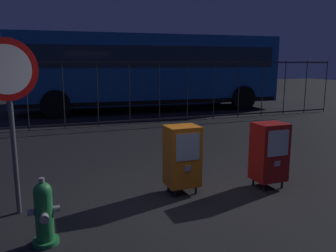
# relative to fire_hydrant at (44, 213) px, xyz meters

# --- Properties ---
(ground_plane) EXTENTS (60.00, 60.00, 0.00)m
(ground_plane) POSITION_rel_fire_hydrant_xyz_m (1.70, 0.34, -0.35)
(ground_plane) COLOR black
(fire_hydrant) EXTENTS (0.33, 0.32, 0.75)m
(fire_hydrant) POSITION_rel_fire_hydrant_xyz_m (0.00, 0.00, 0.00)
(fire_hydrant) COLOR #1E7238
(fire_hydrant) RESTS_ON ground_plane
(newspaper_box_primary) EXTENTS (0.48, 0.42, 1.02)m
(newspaper_box_primary) POSITION_rel_fire_hydrant_xyz_m (3.33, 0.60, 0.22)
(newspaper_box_primary) COLOR black
(newspaper_box_primary) RESTS_ON ground_plane
(newspaper_box_secondary) EXTENTS (0.48, 0.42, 1.02)m
(newspaper_box_secondary) POSITION_rel_fire_hydrant_xyz_m (1.97, 0.86, 0.22)
(newspaper_box_secondary) COLOR black
(newspaper_box_secondary) RESTS_ON ground_plane
(stop_sign) EXTENTS (0.71, 0.31, 2.23)m
(stop_sign) POSITION_rel_fire_hydrant_xyz_m (-0.31, 0.93, 1.25)
(stop_sign) COLOR #4C4F54
(stop_sign) RESTS_ON ground_plane
(fence_barrier) EXTENTS (18.03, 0.04, 2.00)m
(fence_barrier) POSITION_rel_fire_hydrant_xyz_m (1.70, 6.84, 0.67)
(fence_barrier) COLOR #2D2D33
(fence_barrier) RESTS_ON ground_plane
(bus_near) EXTENTS (10.64, 3.33, 3.00)m
(bus_near) POSITION_rel_fire_hydrant_xyz_m (4.30, 9.84, 1.36)
(bus_near) COLOR #19519E
(bus_near) RESTS_ON ground_plane
(bus_far) EXTENTS (10.62, 3.25, 3.00)m
(bus_far) POSITION_rel_fire_hydrant_xyz_m (6.18, 13.36, 1.36)
(bus_far) COLOR beige
(bus_far) RESTS_ON ground_plane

